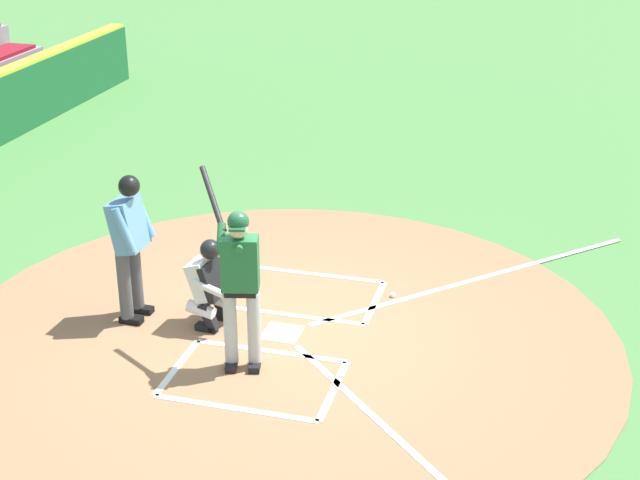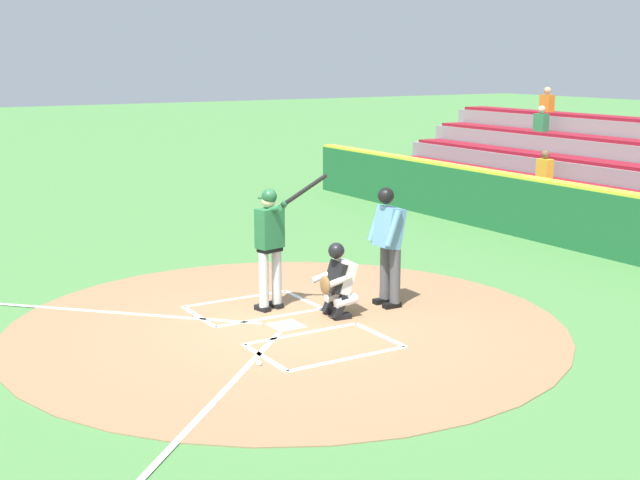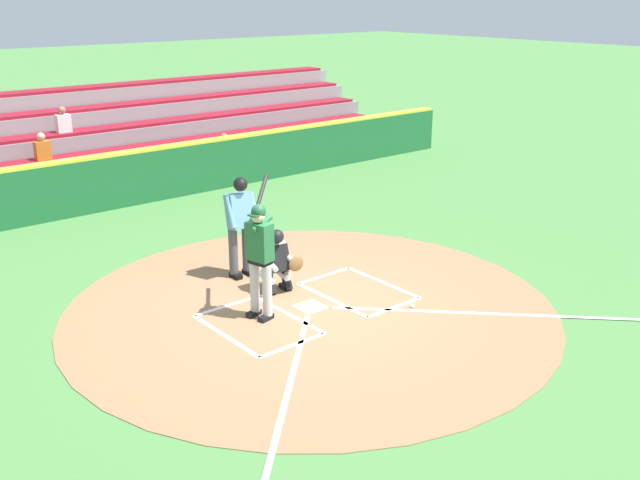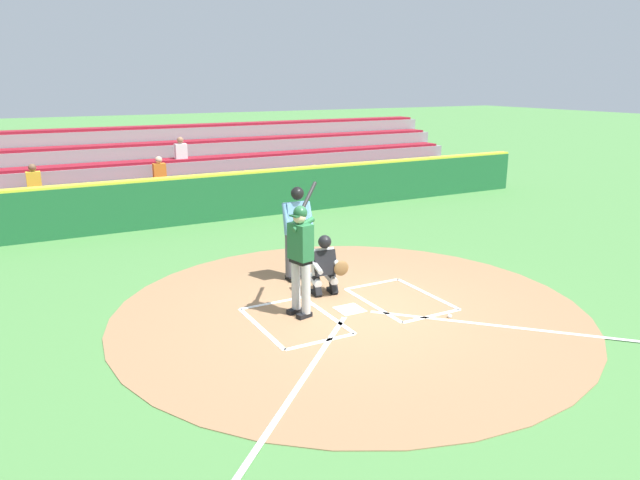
{
  "view_description": "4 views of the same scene",
  "coord_description": "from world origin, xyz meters",
  "views": [
    {
      "loc": [
        9.28,
        2.99,
        5.49
      ],
      "look_at": [
        -0.42,
        0.35,
        1.08
      ],
      "focal_mm": 52.45,
      "sensor_mm": 36.0,
      "label": 1
    },
    {
      "loc": [
        -10.53,
        5.8,
        3.79
      ],
      "look_at": [
        0.22,
        -0.7,
        1.15
      ],
      "focal_mm": 49.03,
      "sensor_mm": 36.0,
      "label": 2
    },
    {
      "loc": [
        6.81,
        8.49,
        4.93
      ],
      "look_at": [
        -0.52,
        -0.38,
        0.96
      ],
      "focal_mm": 40.76,
      "sensor_mm": 36.0,
      "label": 3
    },
    {
      "loc": [
        4.93,
        8.08,
        3.82
      ],
      "look_at": [
        -0.03,
        -1.14,
        0.97
      ],
      "focal_mm": 33.22,
      "sensor_mm": 36.0,
      "label": 4
    }
  ],
  "objects": [
    {
      "name": "home_plate_and_chalk",
      "position": [
        0.0,
        0.88,
        0.01
      ],
      "size": [
        7.93,
        4.91,
        0.01
      ],
      "color": "white",
      "rests_on": "dirt_circle"
    },
    {
      "name": "bleacher_stand",
      "position": [
        0.01,
        -10.76,
        0.85
      ],
      "size": [
        20.0,
        4.25,
        3.0
      ],
      "color": "gray",
      "rests_on": "ground"
    },
    {
      "name": "baseball",
      "position": [
        -1.27,
        1.09,
        0.04
      ],
      "size": [
        0.07,
        0.07,
        0.07
      ],
      "primitive_type": "sphere",
      "color": "white",
      "rests_on": "ground"
    },
    {
      "name": "ground_plane",
      "position": [
        0.0,
        0.0,
        0.0
      ],
      "size": [
        120.0,
        120.0,
        0.0
      ],
      "primitive_type": "plane",
      "color": "#4C8442"
    },
    {
      "name": "batter",
      "position": [
        0.83,
        -0.2,
        1.1
      ],
      "size": [
        0.84,
        0.88,
        2.13
      ],
      "color": "#BCBCBC",
      "rests_on": "ground"
    },
    {
      "name": "plate_umpire",
      "position": [
        0.1,
        -1.85,
        1.08
      ],
      "size": [
        0.59,
        0.42,
        1.86
      ],
      "color": "#4C4C51",
      "rests_on": "ground"
    },
    {
      "name": "catcher",
      "position": [
        0.01,
        -0.87,
        0.59
      ],
      "size": [
        0.59,
        0.65,
        1.13
      ],
      "color": "black",
      "rests_on": "ground"
    },
    {
      "name": "backstop_wall",
      "position": [
        0.0,
        -7.5,
        0.65
      ],
      "size": [
        22.0,
        0.36,
        1.31
      ],
      "color": "#1E6033",
      "rests_on": "ground"
    },
    {
      "name": "dirt_circle",
      "position": [
        0.0,
        0.0,
        0.01
      ],
      "size": [
        8.0,
        8.0,
        0.01
      ],
      "primitive_type": "cylinder",
      "color": "#99704C",
      "rests_on": "ground"
    }
  ]
}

